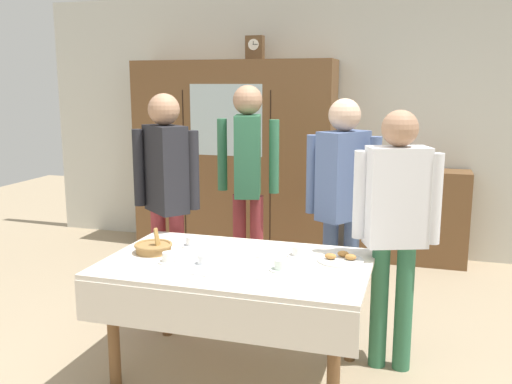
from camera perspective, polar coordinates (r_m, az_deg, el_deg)
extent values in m
plane|color=tan|center=(3.86, -0.89, -16.39)|extent=(12.00, 12.00, 0.00)
cube|color=silver|center=(6.02, 6.77, 6.87)|extent=(6.40, 0.10, 2.70)
cylinder|color=brown|center=(3.50, -14.31, -13.46)|extent=(0.07, 0.07, 0.69)
cylinder|color=brown|center=(3.09, 7.92, -16.67)|extent=(0.07, 0.07, 0.69)
cylinder|color=brown|center=(4.07, -9.13, -9.68)|extent=(0.07, 0.07, 0.69)
cylinder|color=brown|center=(3.72, 9.65, -11.72)|extent=(0.07, 0.07, 0.69)
cube|color=silver|center=(3.41, -1.95, -7.27)|extent=(1.58, 0.99, 0.03)
cube|color=silver|center=(3.02, -5.00, -12.50)|extent=(1.58, 0.01, 0.24)
cube|color=brown|center=(5.99, -2.32, 3.60)|extent=(2.14, 0.45, 2.01)
cube|color=silver|center=(5.74, -3.10, 7.30)|extent=(0.77, 0.01, 0.72)
cube|color=black|center=(5.97, -7.32, 2.52)|extent=(0.01, 0.01, 1.61)
cube|color=black|center=(5.65, 1.45, 2.14)|extent=(0.01, 0.01, 1.61)
cube|color=brown|center=(5.88, -0.11, 14.45)|extent=(0.18, 0.10, 0.24)
cylinder|color=white|center=(5.83, -0.27, 14.77)|extent=(0.11, 0.01, 0.11)
cube|color=black|center=(5.83, -0.28, 14.92)|extent=(0.00, 0.00, 0.04)
cube|color=black|center=(5.82, -0.09, 14.77)|extent=(0.05, 0.00, 0.00)
cube|color=brown|center=(5.82, 15.04, -2.35)|extent=(1.18, 0.35, 0.94)
cube|color=#664C7A|center=(5.73, 15.28, 2.37)|extent=(0.13, 0.22, 0.03)
cube|color=#99332D|center=(5.72, 15.29, 2.67)|extent=(0.14, 0.19, 0.03)
cylinder|color=white|center=(3.72, -6.54, -5.43)|extent=(0.13, 0.13, 0.01)
cylinder|color=white|center=(3.71, -6.55, -4.97)|extent=(0.08, 0.08, 0.05)
torus|color=white|center=(3.70, -6.01, -4.98)|extent=(0.04, 0.01, 0.04)
cylinder|color=#47230F|center=(3.71, -6.56, -4.65)|extent=(0.06, 0.06, 0.01)
cylinder|color=white|center=(3.42, -8.86, -7.01)|extent=(0.13, 0.13, 0.01)
cylinder|color=white|center=(3.41, -8.88, -6.51)|extent=(0.08, 0.08, 0.05)
torus|color=white|center=(3.39, -8.29, -6.53)|extent=(0.04, 0.01, 0.04)
cylinder|color=silver|center=(3.24, 2.52, -7.88)|extent=(0.13, 0.13, 0.01)
cylinder|color=silver|center=(3.23, 2.52, -7.35)|extent=(0.08, 0.08, 0.05)
torus|color=silver|center=(3.22, 3.18, -7.37)|extent=(0.04, 0.01, 0.04)
cylinder|color=#47230F|center=(3.23, 2.52, -6.99)|extent=(0.06, 0.06, 0.01)
cylinder|color=white|center=(3.34, -5.32, -7.33)|extent=(0.13, 0.13, 0.01)
cylinder|color=white|center=(3.33, -5.33, -6.81)|extent=(0.08, 0.08, 0.05)
torus|color=white|center=(3.32, -4.72, -6.83)|extent=(0.04, 0.01, 0.04)
cylinder|color=white|center=(3.50, 4.29, -6.46)|extent=(0.13, 0.13, 0.01)
cylinder|color=white|center=(3.49, 4.29, -5.97)|extent=(0.08, 0.08, 0.05)
torus|color=white|center=(3.48, 4.91, -5.98)|extent=(0.04, 0.01, 0.04)
cylinder|color=#47230F|center=(3.49, 4.30, -5.63)|extent=(0.06, 0.06, 0.01)
cylinder|color=#9E7542|center=(3.62, -10.38, -5.69)|extent=(0.22, 0.22, 0.05)
torus|color=#9E7542|center=(3.61, -10.40, -5.31)|extent=(0.24, 0.24, 0.02)
cylinder|color=tan|center=(3.57, -10.15, -4.64)|extent=(0.03, 0.02, 0.12)
cylinder|color=tan|center=(3.58, -10.00, -4.59)|extent=(0.03, 0.02, 0.12)
cylinder|color=tan|center=(3.60, -9.95, -4.52)|extent=(0.03, 0.03, 0.12)
cylinder|color=white|center=(3.43, 8.58, -6.88)|extent=(0.28, 0.28, 0.01)
ellipsoid|color=#BC7F3D|center=(3.43, 9.60, -6.53)|extent=(0.07, 0.05, 0.04)
ellipsoid|color=#BC7F3D|center=(3.48, 8.86, -6.22)|extent=(0.07, 0.05, 0.04)
ellipsoid|color=#BC7F3D|center=(3.42, 7.58, -6.49)|extent=(0.07, 0.05, 0.04)
cube|color=silver|center=(3.18, -6.21, -8.35)|extent=(0.10, 0.01, 0.00)
ellipsoid|color=silver|center=(3.16, -5.28, -8.43)|extent=(0.03, 0.02, 0.01)
cube|color=silver|center=(3.12, -0.91, -8.70)|extent=(0.10, 0.01, 0.00)
ellipsoid|color=silver|center=(3.10, 0.07, -8.77)|extent=(0.03, 0.02, 0.01)
cube|color=silver|center=(3.48, -0.67, -6.57)|extent=(0.10, 0.01, 0.00)
ellipsoid|color=silver|center=(3.46, 0.21, -6.63)|extent=(0.03, 0.02, 0.01)
cylinder|color=#933338|center=(4.34, -9.77, -7.32)|extent=(0.11, 0.11, 0.84)
cylinder|color=#933338|center=(4.28, -7.95, -7.53)|extent=(0.11, 0.11, 0.84)
cube|color=#232328|center=(4.14, -9.17, 2.32)|extent=(0.41, 0.38, 0.63)
sphere|color=tan|center=(4.10, -9.35, 8.29)|extent=(0.23, 0.23, 0.23)
cylinder|color=#232328|center=(4.24, -11.85, 2.43)|extent=(0.08, 0.08, 0.57)
cylinder|color=#232328|center=(4.05, -6.36, 2.21)|extent=(0.08, 0.08, 0.57)
cylinder|color=slate|center=(4.15, 7.49, -8.21)|extent=(0.11, 0.11, 0.83)
cylinder|color=slate|center=(4.14, 9.57, -8.36)|extent=(0.11, 0.11, 0.83)
cube|color=slate|center=(3.97, 8.82, 1.65)|extent=(0.36, 0.41, 0.62)
sphere|color=#DBB293|center=(3.92, 9.01, 7.76)|extent=(0.22, 0.22, 0.22)
cylinder|color=slate|center=(4.00, 5.70, 1.81)|extent=(0.08, 0.08, 0.56)
cylinder|color=slate|center=(3.94, 11.99, 1.49)|extent=(0.08, 0.08, 0.56)
cylinder|color=#933338|center=(4.72, -1.68, -5.48)|extent=(0.11, 0.11, 0.87)
cylinder|color=#933338|center=(4.68, 0.07, -5.63)|extent=(0.11, 0.11, 0.87)
cube|color=#33704C|center=(4.54, -0.84, 3.71)|extent=(0.28, 0.40, 0.65)
sphere|color=tan|center=(4.51, -0.85, 9.33)|extent=(0.24, 0.24, 0.24)
cylinder|color=#33704C|center=(4.61, -3.45, 3.80)|extent=(0.08, 0.08, 0.59)
cylinder|color=#33704C|center=(4.48, 1.85, 3.61)|extent=(0.08, 0.08, 0.59)
cylinder|color=#33704C|center=(3.67, 12.40, -11.22)|extent=(0.11, 0.11, 0.80)
cylinder|color=#33704C|center=(3.67, 14.79, -11.37)|extent=(0.11, 0.11, 0.80)
cube|color=silver|center=(3.47, 14.11, -0.47)|extent=(0.41, 0.31, 0.60)
sphere|color=tan|center=(3.41, 14.43, 6.29)|extent=(0.22, 0.22, 0.22)
cylinder|color=silver|center=(3.48, 10.50, -0.27)|extent=(0.08, 0.08, 0.54)
cylinder|color=silver|center=(3.46, 17.74, -0.67)|extent=(0.08, 0.08, 0.54)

